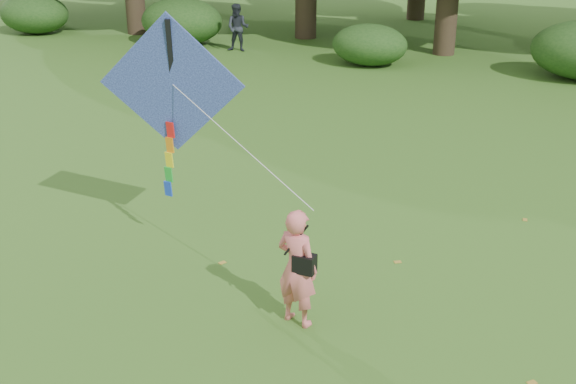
% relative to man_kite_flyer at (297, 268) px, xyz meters
% --- Properties ---
extents(ground, '(100.00, 100.00, 0.00)m').
position_rel_man_kite_flyer_xyz_m(ground, '(-0.09, -0.99, -0.86)').
color(ground, '#265114').
rests_on(ground, ground).
extents(man_kite_flyer, '(0.71, 0.54, 1.72)m').
position_rel_man_kite_flyer_xyz_m(man_kite_flyer, '(0.00, 0.00, 0.00)').
color(man_kite_flyer, '#E46E6B').
rests_on(man_kite_flyer, ground).
extents(bystander_left, '(0.98, 0.83, 1.78)m').
position_rel_man_kite_flyer_xyz_m(bystander_left, '(-9.39, 16.42, 0.03)').
color(bystander_left, '#242930').
rests_on(bystander_left, ground).
extents(crossbody_bag, '(0.43, 0.20, 0.70)m').
position_rel_man_kite_flyer_xyz_m(crossbody_bag, '(0.12, -0.03, 0.11)').
color(crossbody_bag, black).
rests_on(crossbody_bag, ground).
extents(flying_kite, '(4.03, 1.74, 3.07)m').
position_rel_man_kite_flyer_xyz_m(flying_kite, '(-2.68, 1.32, 1.94)').
color(flying_kite, '#2656A5').
rests_on(flying_kite, ground).
extents(shrub_band, '(39.15, 3.22, 1.88)m').
position_rel_man_kite_flyer_xyz_m(shrub_band, '(-0.81, 16.62, -0.01)').
color(shrub_band, '#264919').
rests_on(shrub_band, ground).
extents(fallen_leaves, '(8.55, 14.23, 0.01)m').
position_rel_man_kite_flyer_xyz_m(fallen_leaves, '(2.11, 1.81, -0.86)').
color(fallen_leaves, olive).
rests_on(fallen_leaves, ground).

